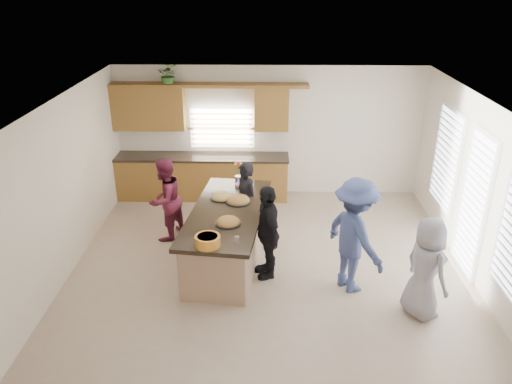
{
  "coord_description": "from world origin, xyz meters",
  "views": [
    {
      "loc": [
        -0.06,
        -7.27,
        4.55
      ],
      "look_at": [
        -0.22,
        0.37,
        1.15
      ],
      "focal_mm": 35.0,
      "sensor_mm": 36.0,
      "label": 1
    }
  ],
  "objects_px": {
    "woman_left_mid": "(165,200)",
    "woman_left_back": "(245,202)",
    "woman_right_back": "(355,236)",
    "salad_bowl": "(208,240)",
    "island": "(228,237)",
    "woman_right_front": "(426,268)",
    "woman_left_front": "(267,232)"
  },
  "relations": [
    {
      "from": "woman_left_mid",
      "to": "woman_left_front",
      "type": "xyz_separation_m",
      "value": [
        1.84,
        -1.19,
        0.01
      ]
    },
    {
      "from": "island",
      "to": "woman_right_back",
      "type": "distance_m",
      "value": 2.16
    },
    {
      "from": "island",
      "to": "woman_right_front",
      "type": "bearing_deg",
      "value": -19.18
    },
    {
      "from": "salad_bowl",
      "to": "woman_right_back",
      "type": "distance_m",
      "value": 2.2
    },
    {
      "from": "woman_right_back",
      "to": "salad_bowl",
      "type": "bearing_deg",
      "value": 70.7
    },
    {
      "from": "woman_left_back",
      "to": "woman_right_back",
      "type": "relative_size",
      "value": 0.81
    },
    {
      "from": "woman_left_back",
      "to": "woman_left_mid",
      "type": "xyz_separation_m",
      "value": [
        -1.45,
        0.02,
        0.03
      ]
    },
    {
      "from": "salad_bowl",
      "to": "woman_left_mid",
      "type": "distance_m",
      "value": 2.19
    },
    {
      "from": "woman_left_mid",
      "to": "woman_left_front",
      "type": "height_order",
      "value": "woman_left_front"
    },
    {
      "from": "salad_bowl",
      "to": "woman_left_back",
      "type": "bearing_deg",
      "value": 76.59
    },
    {
      "from": "salad_bowl",
      "to": "woman_left_back",
      "type": "distance_m",
      "value": 1.99
    },
    {
      "from": "woman_right_back",
      "to": "woman_left_mid",
      "type": "bearing_deg",
      "value": 34.22
    },
    {
      "from": "woman_right_front",
      "to": "salad_bowl",
      "type": "bearing_deg",
      "value": 60.87
    },
    {
      "from": "island",
      "to": "woman_left_back",
      "type": "bearing_deg",
      "value": 77.53
    },
    {
      "from": "woman_left_mid",
      "to": "woman_left_back",
      "type": "bearing_deg",
      "value": 117.95
    },
    {
      "from": "island",
      "to": "woman_right_front",
      "type": "distance_m",
      "value": 3.2
    },
    {
      "from": "woman_left_front",
      "to": "woman_right_back",
      "type": "relative_size",
      "value": 0.86
    },
    {
      "from": "woman_right_front",
      "to": "woman_right_back",
      "type": "bearing_deg",
      "value": 29.79
    },
    {
      "from": "woman_left_mid",
      "to": "woman_right_back",
      "type": "height_order",
      "value": "woman_right_back"
    },
    {
      "from": "salad_bowl",
      "to": "woman_left_front",
      "type": "xyz_separation_m",
      "value": [
        0.85,
        0.74,
        -0.25
      ]
    },
    {
      "from": "salad_bowl",
      "to": "woman_right_back",
      "type": "xyz_separation_m",
      "value": [
        2.16,
        0.4,
        -0.12
      ]
    },
    {
      "from": "salad_bowl",
      "to": "woman_right_back",
      "type": "bearing_deg",
      "value": 10.5
    },
    {
      "from": "woman_left_mid",
      "to": "woman_right_back",
      "type": "relative_size",
      "value": 0.85
    },
    {
      "from": "island",
      "to": "woman_left_mid",
      "type": "height_order",
      "value": "woman_left_mid"
    },
    {
      "from": "woman_left_mid",
      "to": "woman_right_back",
      "type": "distance_m",
      "value": 3.51
    },
    {
      "from": "woman_right_back",
      "to": "woman_right_front",
      "type": "bearing_deg",
      "value": -155.39
    },
    {
      "from": "island",
      "to": "woman_left_front",
      "type": "height_order",
      "value": "woman_left_front"
    },
    {
      "from": "woman_left_back",
      "to": "woman_right_front",
      "type": "relative_size",
      "value": 0.97
    },
    {
      "from": "woman_left_back",
      "to": "woman_left_mid",
      "type": "height_order",
      "value": "woman_left_mid"
    },
    {
      "from": "island",
      "to": "salad_bowl",
      "type": "relative_size",
      "value": 7.77
    },
    {
      "from": "woman_left_mid",
      "to": "woman_left_front",
      "type": "distance_m",
      "value": 2.2
    },
    {
      "from": "salad_bowl",
      "to": "woman_left_mid",
      "type": "relative_size",
      "value": 0.23
    }
  ]
}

